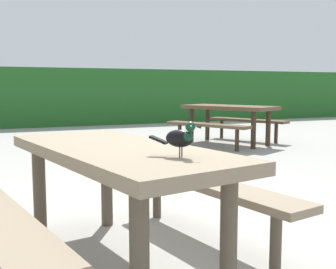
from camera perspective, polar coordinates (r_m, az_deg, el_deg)
name	(u,v)px	position (r m, az deg, el deg)	size (l,w,h in m)	color
ground_plane	(131,243)	(3.04, -5.06, -14.65)	(60.00, 60.00, 0.00)	#A3A099
hedge_wall	(25,97)	(12.76, -19.06, 4.90)	(28.00, 2.18, 1.62)	#235B23
picnic_table_foreground	(118,176)	(2.56, -6.88, -5.67)	(1.99, 2.02, 0.74)	#84725B
bird_grackle	(181,137)	(2.11, 1.84, -0.37)	(0.21, 0.23, 0.18)	black
picnic_table_mid_right	(229,115)	(8.08, 8.32, 2.64)	(2.25, 2.26, 0.74)	brown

